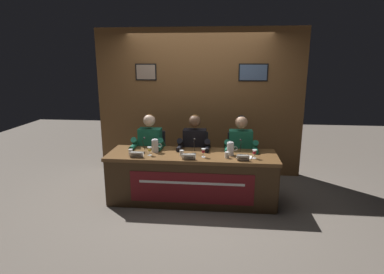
# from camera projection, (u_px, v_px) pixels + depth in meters

# --- Properties ---
(ground_plane) EXTENTS (12.00, 12.00, 0.00)m
(ground_plane) POSITION_uv_depth(u_px,v_px,m) (192.00, 199.00, 4.78)
(ground_plane) COLOR #70665B
(wall_back_panelled) EXTENTS (3.66, 0.14, 2.60)m
(wall_back_panelled) POSITION_uv_depth(u_px,v_px,m) (199.00, 103.00, 5.65)
(wall_back_panelled) COLOR brown
(wall_back_panelled) RESTS_ON ground_plane
(conference_table) EXTENTS (2.46, 0.74, 0.73)m
(conference_table) POSITION_uv_depth(u_px,v_px,m) (191.00, 172.00, 4.56)
(conference_table) COLOR brown
(conference_table) RESTS_ON ground_plane
(chair_left) EXTENTS (0.44, 0.45, 0.90)m
(chair_left) POSITION_uv_depth(u_px,v_px,m) (152.00, 159.00, 5.27)
(chair_left) COLOR black
(chair_left) RESTS_ON ground_plane
(panelist_left) EXTENTS (0.51, 0.48, 1.23)m
(panelist_left) POSITION_uv_depth(u_px,v_px,m) (149.00, 147.00, 5.01)
(panelist_left) COLOR black
(panelist_left) RESTS_ON ground_plane
(nameplate_left) EXTENTS (0.20, 0.06, 0.08)m
(nameplate_left) POSITION_uv_depth(u_px,v_px,m) (136.00, 155.00, 4.42)
(nameplate_left) COLOR white
(nameplate_left) RESTS_ON conference_table
(juice_glass_left) EXTENTS (0.06, 0.06, 0.12)m
(juice_glass_left) POSITION_uv_depth(u_px,v_px,m) (150.00, 150.00, 4.50)
(juice_glass_left) COLOR white
(juice_glass_left) RESTS_ON conference_table
(water_cup_left) EXTENTS (0.06, 0.06, 0.08)m
(water_cup_left) POSITION_uv_depth(u_px,v_px,m) (131.00, 152.00, 4.53)
(water_cup_left) COLOR silver
(water_cup_left) RESTS_ON conference_table
(microphone_left) EXTENTS (0.06, 0.17, 0.22)m
(microphone_left) POSITION_uv_depth(u_px,v_px,m) (143.00, 148.00, 4.64)
(microphone_left) COLOR black
(microphone_left) RESTS_ON conference_table
(chair_center) EXTENTS (0.44, 0.45, 0.90)m
(chair_center) POSITION_uv_depth(u_px,v_px,m) (195.00, 161.00, 5.20)
(chair_center) COLOR black
(chair_center) RESTS_ON ground_plane
(panelist_center) EXTENTS (0.51, 0.48, 1.23)m
(panelist_center) POSITION_uv_depth(u_px,v_px,m) (194.00, 148.00, 4.94)
(panelist_center) COLOR black
(panelist_center) RESTS_ON ground_plane
(nameplate_center) EXTENTS (0.19, 0.06, 0.08)m
(nameplate_center) POSITION_uv_depth(u_px,v_px,m) (189.00, 157.00, 4.33)
(nameplate_center) COLOR white
(nameplate_center) RESTS_ON conference_table
(juice_glass_center) EXTENTS (0.06, 0.06, 0.12)m
(juice_glass_center) POSITION_uv_depth(u_px,v_px,m) (203.00, 151.00, 4.42)
(juice_glass_center) COLOR white
(juice_glass_center) RESTS_ON conference_table
(water_cup_center) EXTENTS (0.06, 0.06, 0.08)m
(water_cup_center) POSITION_uv_depth(u_px,v_px,m) (182.00, 153.00, 4.48)
(water_cup_center) COLOR silver
(water_cup_center) RESTS_ON conference_table
(microphone_center) EXTENTS (0.06, 0.17, 0.22)m
(microphone_center) POSITION_uv_depth(u_px,v_px,m) (194.00, 149.00, 4.57)
(microphone_center) COLOR black
(microphone_center) RESTS_ON conference_table
(chair_right) EXTENTS (0.44, 0.45, 0.90)m
(chair_right) POSITION_uv_depth(u_px,v_px,m) (239.00, 162.00, 5.13)
(chair_right) COLOR black
(chair_right) RESTS_ON ground_plane
(panelist_right) EXTENTS (0.51, 0.48, 1.23)m
(panelist_right) POSITION_uv_depth(u_px,v_px,m) (241.00, 149.00, 4.87)
(panelist_right) COLOR black
(panelist_right) RESTS_ON ground_plane
(nameplate_right) EXTENTS (0.17, 0.06, 0.08)m
(nameplate_right) POSITION_uv_depth(u_px,v_px,m) (243.00, 158.00, 4.28)
(nameplate_right) COLOR white
(nameplate_right) RESTS_ON conference_table
(juice_glass_right) EXTENTS (0.06, 0.06, 0.12)m
(juice_glass_right) POSITION_uv_depth(u_px,v_px,m) (254.00, 152.00, 4.36)
(juice_glass_right) COLOR white
(juice_glass_right) RESTS_ON conference_table
(water_cup_right) EXTENTS (0.06, 0.06, 0.08)m
(water_cup_right) POSITION_uv_depth(u_px,v_px,m) (227.00, 155.00, 4.40)
(water_cup_right) COLOR silver
(water_cup_right) RESTS_ON conference_table
(microphone_right) EXTENTS (0.06, 0.17, 0.22)m
(microphone_right) POSITION_uv_depth(u_px,v_px,m) (241.00, 150.00, 4.52)
(microphone_right) COLOR black
(microphone_right) RESTS_ON conference_table
(water_pitcher_left_side) EXTENTS (0.15, 0.10, 0.21)m
(water_pitcher_left_side) POSITION_uv_depth(u_px,v_px,m) (155.00, 146.00, 4.67)
(water_pitcher_left_side) COLOR silver
(water_pitcher_left_side) RESTS_ON conference_table
(water_pitcher_right_side) EXTENTS (0.15, 0.10, 0.21)m
(water_pitcher_right_side) POSITION_uv_depth(u_px,v_px,m) (230.00, 149.00, 4.51)
(water_pitcher_right_side) COLOR silver
(water_pitcher_right_side) RESTS_ON conference_table
(document_stack_right) EXTENTS (0.23, 0.18, 0.01)m
(document_stack_right) POSITION_uv_depth(u_px,v_px,m) (244.00, 157.00, 4.42)
(document_stack_right) COLOR white
(document_stack_right) RESTS_ON conference_table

